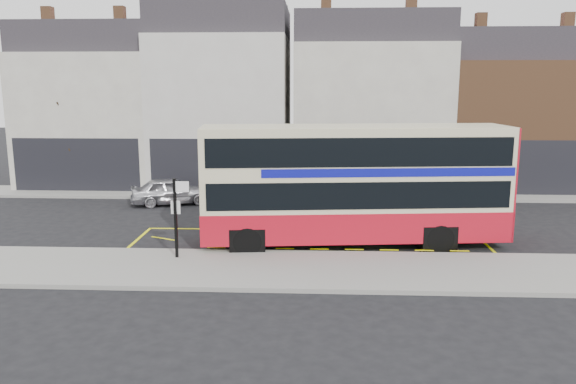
{
  "coord_description": "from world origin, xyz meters",
  "views": [
    {
      "loc": [
        0.16,
        -20.38,
        6.23
      ],
      "look_at": [
        -0.88,
        2.0,
        1.92
      ],
      "focal_mm": 35.0,
      "sensor_mm": 36.0,
      "label": 1
    }
  ],
  "objects_px": {
    "bus_stop_post": "(177,210)",
    "street_tree_right": "(379,125)",
    "street_tree_left": "(71,113)",
    "car_grey": "(267,192)",
    "car_white": "(468,191)",
    "car_silver": "(171,191)",
    "double_decker_bus": "(355,183)"
  },
  "relations": [
    {
      "from": "street_tree_right",
      "to": "car_white",
      "type": "bearing_deg",
      "value": -30.47
    },
    {
      "from": "car_silver",
      "to": "double_decker_bus",
      "type": "bearing_deg",
      "value": -146.84
    },
    {
      "from": "car_grey",
      "to": "street_tree_right",
      "type": "height_order",
      "value": "street_tree_right"
    },
    {
      "from": "car_white",
      "to": "street_tree_right",
      "type": "bearing_deg",
      "value": 59.74
    },
    {
      "from": "double_decker_bus",
      "to": "bus_stop_post",
      "type": "bearing_deg",
      "value": -165.14
    },
    {
      "from": "street_tree_right",
      "to": "street_tree_left",
      "type": "bearing_deg",
      "value": 179.95
    },
    {
      "from": "bus_stop_post",
      "to": "car_white",
      "type": "bearing_deg",
      "value": 40.68
    },
    {
      "from": "car_silver",
      "to": "car_grey",
      "type": "relative_size",
      "value": 1.05
    },
    {
      "from": "car_silver",
      "to": "street_tree_left",
      "type": "xyz_separation_m",
      "value": [
        -6.78,
        3.83,
        3.87
      ]
    },
    {
      "from": "bus_stop_post",
      "to": "street_tree_right",
      "type": "height_order",
      "value": "street_tree_right"
    },
    {
      "from": "car_silver",
      "to": "street_tree_right",
      "type": "height_order",
      "value": "street_tree_right"
    },
    {
      "from": "double_decker_bus",
      "to": "car_white",
      "type": "xyz_separation_m",
      "value": [
        6.64,
        8.3,
        -1.84
      ]
    },
    {
      "from": "double_decker_bus",
      "to": "car_grey",
      "type": "xyz_separation_m",
      "value": [
        -4.04,
        7.33,
        -1.8
      ]
    },
    {
      "from": "car_white",
      "to": "bus_stop_post",
      "type": "bearing_deg",
      "value": 129.59
    },
    {
      "from": "double_decker_bus",
      "to": "bus_stop_post",
      "type": "height_order",
      "value": "double_decker_bus"
    },
    {
      "from": "car_grey",
      "to": "car_white",
      "type": "xyz_separation_m",
      "value": [
        10.68,
        0.97,
        -0.04
      ]
    },
    {
      "from": "car_grey",
      "to": "street_tree_right",
      "type": "bearing_deg",
      "value": -48.31
    },
    {
      "from": "car_white",
      "to": "street_tree_right",
      "type": "relative_size",
      "value": 0.74
    },
    {
      "from": "bus_stop_post",
      "to": "street_tree_right",
      "type": "xyz_separation_m",
      "value": [
        8.5,
        13.39,
        2.07
      ]
    },
    {
      "from": "car_grey",
      "to": "street_tree_left",
      "type": "relative_size",
      "value": 0.59
    },
    {
      "from": "bus_stop_post",
      "to": "car_grey",
      "type": "relative_size",
      "value": 0.71
    },
    {
      "from": "car_grey",
      "to": "car_white",
      "type": "height_order",
      "value": "car_grey"
    },
    {
      "from": "bus_stop_post",
      "to": "street_tree_right",
      "type": "bearing_deg",
      "value": 58.9
    },
    {
      "from": "double_decker_bus",
      "to": "street_tree_left",
      "type": "relative_size",
      "value": 1.77
    },
    {
      "from": "car_silver",
      "to": "street_tree_right",
      "type": "bearing_deg",
      "value": -89.68
    },
    {
      "from": "bus_stop_post",
      "to": "street_tree_left",
      "type": "height_order",
      "value": "street_tree_left"
    },
    {
      "from": "car_silver",
      "to": "street_tree_left",
      "type": "distance_m",
      "value": 8.7
    },
    {
      "from": "double_decker_bus",
      "to": "street_tree_right",
      "type": "bearing_deg",
      "value": 73.44
    },
    {
      "from": "street_tree_right",
      "to": "car_silver",
      "type": "bearing_deg",
      "value": -161.14
    },
    {
      "from": "double_decker_bus",
      "to": "street_tree_left",
      "type": "distance_m",
      "value": 19.41
    },
    {
      "from": "double_decker_bus",
      "to": "street_tree_left",
      "type": "xyz_separation_m",
      "value": [
        -15.86,
        11.0,
        2.12
      ]
    },
    {
      "from": "bus_stop_post",
      "to": "car_white",
      "type": "distance_m",
      "value": 16.93
    }
  ]
}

